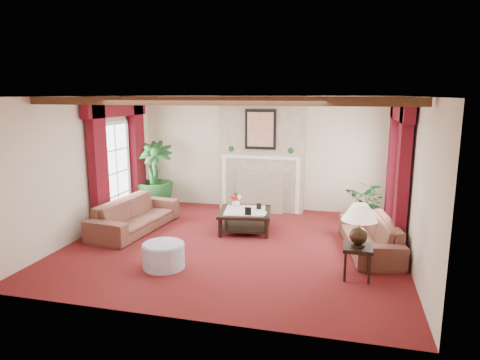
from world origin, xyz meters
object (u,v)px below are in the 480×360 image
(sofa_left, at_px, (135,210))
(coffee_table, at_px, (245,221))
(potted_palm, at_px, (155,190))
(ottoman, at_px, (164,256))
(sofa_right, at_px, (370,230))
(side_table, at_px, (357,262))

(sofa_left, xyz_separation_m, coffee_table, (2.18, 0.52, -0.22))
(potted_palm, bearing_deg, ottoman, -62.69)
(sofa_left, relative_size, sofa_right, 1.09)
(coffee_table, height_order, side_table, side_table)
(sofa_right, bearing_deg, sofa_left, -100.37)
(coffee_table, xyz_separation_m, side_table, (2.17, -1.82, 0.04))
(sofa_right, bearing_deg, ottoman, -73.60)
(sofa_left, distance_m, side_table, 4.55)
(sofa_left, xyz_separation_m, potted_palm, (-0.33, 1.63, 0.03))
(sofa_right, height_order, coffee_table, sofa_right)
(coffee_table, height_order, ottoman, coffee_table)
(potted_palm, bearing_deg, sofa_right, -18.87)
(coffee_table, bearing_deg, sofa_left, -175.57)
(coffee_table, distance_m, side_table, 2.84)
(sofa_right, height_order, ottoman, sofa_right)
(sofa_right, relative_size, coffee_table, 2.01)
(sofa_right, relative_size, ottoman, 3.07)
(sofa_left, bearing_deg, side_table, -100.70)
(potted_palm, xyz_separation_m, coffee_table, (2.51, -1.11, -0.25))
(sofa_left, relative_size, potted_palm, 1.21)
(ottoman, bearing_deg, potted_palm, 117.31)
(sofa_right, bearing_deg, side_table, -20.35)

